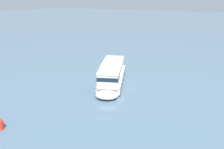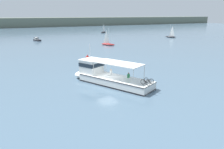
# 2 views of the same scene
# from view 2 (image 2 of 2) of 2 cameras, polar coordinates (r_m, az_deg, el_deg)

# --- Properties ---
(ground_plane) EXTENTS (400.00, 400.00, 0.00)m
(ground_plane) POSITION_cam_2_polar(r_m,az_deg,el_deg) (30.49, -1.23, -2.59)
(ground_plane) COLOR slate
(distant_shoreline) EXTENTS (400.00, 28.00, 6.83)m
(distant_shoreline) POSITION_cam_2_polar(r_m,az_deg,el_deg) (186.27, -24.57, 12.32)
(distant_shoreline) COLOR #606B5B
(distant_shoreline) RESTS_ON ground
(ferry_main) EXTENTS (8.12, 12.84, 5.32)m
(ferry_main) POSITION_cam_2_polar(r_m,az_deg,el_deg) (30.89, -1.50, -0.38)
(ferry_main) COLOR white
(ferry_main) RESTS_ON ground
(motorboat_mid_channel) EXTENTS (2.38, 3.83, 1.26)m
(motorboat_mid_channel) POSITION_cam_2_polar(r_m,az_deg,el_deg) (85.53, -19.12, 8.70)
(motorboat_mid_channel) COLOR #232328
(motorboat_mid_channel) RESTS_ON ground
(sailboat_horizon_west) EXTENTS (2.97, 4.99, 5.40)m
(sailboat_horizon_west) POSITION_cam_2_polar(r_m,az_deg,el_deg) (96.40, 15.15, 9.69)
(sailboat_horizon_west) COLOR #232328
(sailboat_horizon_west) RESTS_ON ground
(sailboat_off_stern) EXTENTS (3.76, 4.80, 5.40)m
(sailboat_off_stern) POSITION_cam_2_polar(r_m,az_deg,el_deg) (69.35, -1.09, 8.13)
(sailboat_off_stern) COLOR maroon
(sailboat_off_stern) RESTS_ON ground
(sailboat_off_bow) EXTENTS (4.73, 3.90, 5.40)m
(sailboat_off_bow) POSITION_cam_2_polar(r_m,az_deg,el_deg) (117.16, -2.26, 11.15)
(sailboat_off_bow) COLOR #232328
(sailboat_off_bow) RESTS_ON ground
(channel_buoy) EXTENTS (0.70, 0.70, 1.40)m
(channel_buoy) POSITION_cam_2_polar(r_m,az_deg,el_deg) (46.10, -6.47, 4.29)
(channel_buoy) COLOR red
(channel_buoy) RESTS_ON ground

